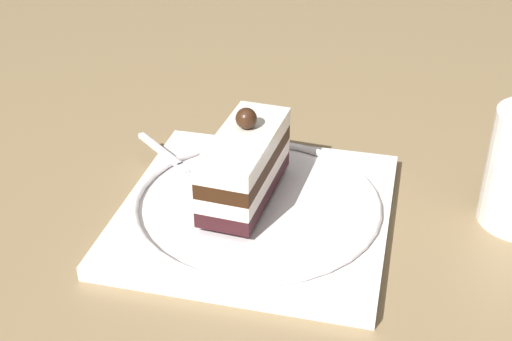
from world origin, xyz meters
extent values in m
plane|color=olive|center=(0.00, 0.00, 0.00)|extent=(2.40, 2.40, 0.00)
cube|color=white|center=(-0.01, 0.01, 0.01)|extent=(0.26, 0.26, 0.01)
torus|color=white|center=(-0.01, 0.01, 0.02)|extent=(0.25, 0.25, 0.01)
cube|color=#321317|center=(-0.02, 0.00, 0.03)|extent=(0.13, 0.07, 0.01)
cube|color=white|center=(-0.02, 0.00, 0.04)|extent=(0.13, 0.07, 0.01)
cube|color=black|center=(-0.02, 0.00, 0.06)|extent=(0.13, 0.07, 0.01)
cube|color=white|center=(-0.02, 0.00, 0.07)|extent=(0.13, 0.07, 0.01)
cube|color=silver|center=(-0.02, 0.00, 0.08)|extent=(0.13, 0.07, 0.00)
sphere|color=#341D10|center=(-0.03, 0.00, 0.09)|extent=(0.02, 0.02, 0.02)
cube|color=silver|center=(-0.08, -0.09, 0.02)|extent=(0.06, 0.06, 0.00)
cube|color=silver|center=(-0.05, -0.06, 0.02)|extent=(0.02, 0.02, 0.00)
cube|color=silver|center=(-0.03, -0.05, 0.02)|extent=(0.02, 0.02, 0.00)
cube|color=silver|center=(-0.03, -0.05, 0.02)|extent=(0.02, 0.02, 0.00)
cube|color=silver|center=(-0.04, -0.05, 0.02)|extent=(0.02, 0.02, 0.00)
cube|color=silver|center=(-0.04, -0.04, 0.02)|extent=(0.02, 0.02, 0.00)
camera|label=1|loc=(0.50, 0.07, 0.37)|focal=49.11mm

